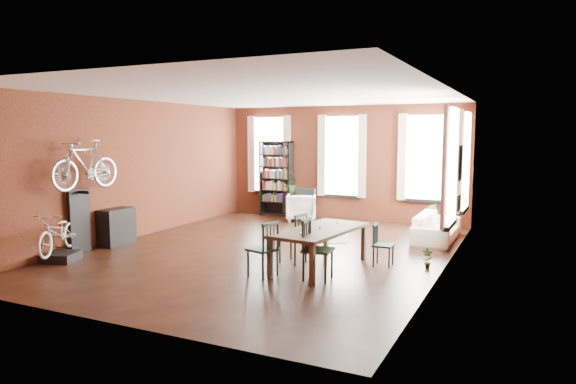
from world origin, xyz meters
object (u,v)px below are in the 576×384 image
Objects in this scene: console_table at (117,227)px; bookshelf at (276,178)px; dining_chair_c at (318,250)px; cream_sofa at (437,223)px; plant_stand at (290,205)px; dining_table at (320,249)px; dining_chair_a at (263,249)px; dining_chair_b at (293,238)px; bike_trainer at (61,257)px; bicycle_floor at (57,214)px; white_armchair at (301,206)px; dining_chair_d at (383,245)px.

bookshelf is at bearing 76.17° from console_table.
dining_chair_c reaches higher than console_table.
cream_sofa is 7.15m from console_table.
cream_sofa is 4.81m from plant_stand.
dining_table is 2.27× the size of dining_chair_a.
dining_chair_b is 4.15m from console_table.
bicycle_floor is at bearing -91.13° from bike_trainer.
bookshelf is 2.69× the size of white_armchair.
white_armchair is 0.55× the size of bicycle_floor.
dining_chair_c is 4.30m from cream_sofa.
console_table is at bearing 69.27° from bicycle_floor.
dining_chair_b reaches higher than console_table.
bicycle_floor is (-4.65, -1.66, 0.55)m from dining_table.
white_armchair is 1.42× the size of bike_trainer.
cream_sofa is 3.60× the size of bike_trainer.
dining_chair_d reaches higher than bike_trainer.
bookshelf is at bearing 130.89° from dining_table.
dining_chair_d is 6.01m from plant_stand.
dining_chair_b is at bearing 147.39° from cream_sofa.
dining_chair_d is (0.98, 0.67, 0.02)m from dining_table.
dining_chair_a reaches higher than dining_chair_d.
bookshelf is 6.91m from bicycle_floor.
bike_trainer is 0.83m from bicycle_floor.
dining_table is 3.69× the size of bike_trainer.
dining_chair_a is at bearing 86.45° from white_armchair.
bicycle_floor is (-6.13, -5.11, 0.50)m from cream_sofa.
bookshelf reaches higher than white_armchair.
dining_chair_a reaches higher than console_table.
plant_stand is (1.63, 6.78, 0.25)m from bike_trainer.
bookshelf is at bearing 71.05° from cream_sofa.
cream_sofa reaches higher than console_table.
bookshelf reaches higher than plant_stand.
cream_sofa is at bearing -18.95° from bookshelf.
dining_chair_a is 0.63× the size of bicycle_floor.
dining_chair_b is 0.43× the size of bookshelf.
bicycle_floor is at bearing -103.44° from plant_stand.
dining_chair_a reaches higher than dining_chair_b.
white_armchair is at bearing 70.38° from bike_trainer.
bookshelf is 3.32× the size of plant_stand.
bookshelf is (-3.71, 5.81, 0.60)m from dining_chair_c.
cream_sofa is at bearing 142.28° from white_armchair.
bicycle_floor is at bearing 96.70° from dining_chair_c.
dining_table is 5.21m from white_armchair.
dining_chair_a is at bearing 132.01° from dining_chair_d.
dining_chair_b reaches higher than dining_table.
dining_chair_a reaches higher than cream_sofa.
dining_chair_c is at bearing 11.21° from bike_trainer.
dining_chair_d is at bearing 169.89° from cream_sofa.
dining_table is at bearing -55.98° from bookshelf.
white_armchair is at bearing 124.59° from dining_table.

